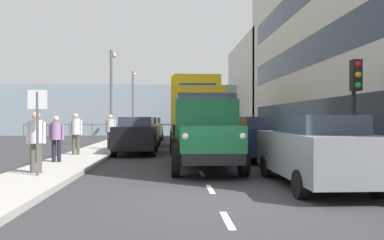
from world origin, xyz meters
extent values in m
plane|color=#2D2D30|center=(0.00, -9.42, 0.00)|extent=(80.00, 80.00, 0.00)
cube|color=#9E9993|center=(-4.50, -9.42, 0.07)|extent=(2.02, 35.70, 0.15)
cube|color=#9E9993|center=(4.50, -9.42, 0.07)|extent=(2.02, 35.70, 0.15)
cube|color=silver|center=(0.00, 1.55, 0.00)|extent=(0.12, 1.10, 0.01)
cube|color=silver|center=(0.00, -1.16, 0.00)|extent=(0.12, 1.10, 0.01)
cube|color=silver|center=(0.00, -3.61, 0.00)|extent=(0.12, 1.10, 0.01)
cube|color=silver|center=(0.00, -6.18, 0.00)|extent=(0.12, 1.10, 0.01)
cube|color=silver|center=(0.00, -8.49, 0.00)|extent=(0.12, 1.10, 0.01)
cube|color=silver|center=(0.00, -11.17, 0.00)|extent=(0.12, 1.10, 0.01)
cube|color=silver|center=(0.00, -14.14, 0.00)|extent=(0.12, 1.10, 0.01)
cube|color=silver|center=(0.00, -16.75, 0.00)|extent=(0.12, 1.10, 0.01)
cube|color=silver|center=(0.00, -19.38, 0.00)|extent=(0.12, 1.10, 0.01)
cube|color=silver|center=(0.00, -21.97, 0.00)|extent=(0.12, 1.10, 0.01)
cube|color=silver|center=(0.00, -24.35, 0.00)|extent=(0.12, 1.10, 0.01)
cube|color=#2D3847|center=(-5.54, -9.90, 1.80)|extent=(0.08, 21.11, 1.40)
cube|color=#2D3847|center=(-5.54, -9.90, 4.80)|extent=(0.08, 21.11, 1.40)
cube|color=beige|center=(-9.69, -28.45, 4.46)|extent=(8.37, 13.64, 8.92)
cube|color=#84939E|center=(0.00, -30.27, 2.50)|extent=(80.00, 0.80, 5.00)
cylinder|color=#4C5156|center=(-14.00, -26.67, 0.60)|extent=(0.08, 0.08, 1.20)
cylinder|color=#4C5156|center=(-12.00, -26.67, 0.60)|extent=(0.08, 0.08, 1.20)
cylinder|color=#4C5156|center=(-10.00, -26.67, 0.60)|extent=(0.08, 0.08, 1.20)
cylinder|color=#4C5156|center=(-8.00, -26.67, 0.60)|extent=(0.08, 0.08, 1.20)
cylinder|color=#4C5156|center=(-6.00, -26.67, 0.60)|extent=(0.08, 0.08, 1.20)
cylinder|color=#4C5156|center=(-4.00, -26.67, 0.60)|extent=(0.08, 0.08, 1.20)
cylinder|color=#4C5156|center=(-2.00, -26.67, 0.60)|extent=(0.08, 0.08, 1.20)
cylinder|color=#4C5156|center=(0.00, -26.67, 0.60)|extent=(0.08, 0.08, 1.20)
cylinder|color=#4C5156|center=(2.00, -26.67, 0.60)|extent=(0.08, 0.08, 1.20)
cylinder|color=#4C5156|center=(4.00, -26.67, 0.60)|extent=(0.08, 0.08, 1.20)
cylinder|color=#4C5156|center=(6.00, -26.67, 0.60)|extent=(0.08, 0.08, 1.20)
cylinder|color=#4C5156|center=(8.00, -26.67, 0.60)|extent=(0.08, 0.08, 1.20)
cylinder|color=#4C5156|center=(10.00, -26.67, 0.60)|extent=(0.08, 0.08, 1.20)
cylinder|color=#4C5156|center=(12.00, -26.67, 0.60)|extent=(0.08, 0.08, 1.20)
cylinder|color=#4C5156|center=(14.00, -26.67, 0.60)|extent=(0.08, 0.08, 1.20)
cube|color=#4C5156|center=(0.00, -26.67, 1.12)|extent=(28.00, 0.08, 0.08)
cube|color=black|center=(-0.18, -4.74, 0.60)|extent=(1.64, 5.60, 0.30)
cube|color=#196038|center=(-0.18, -2.89, 1.10)|extent=(1.72, 1.90, 0.70)
cube|color=silver|center=(-0.18, -1.99, 1.07)|extent=(1.16, 0.08, 0.56)
sphere|color=white|center=(-0.91, -1.99, 1.20)|extent=(0.20, 0.20, 0.20)
sphere|color=white|center=(0.56, -1.99, 1.20)|extent=(0.20, 0.20, 0.20)
cube|color=#196038|center=(-0.18, -4.40, 1.67)|extent=(1.93, 1.34, 1.15)
cube|color=#2D3847|center=(-0.18, -4.40, 2.15)|extent=(1.78, 1.23, 0.56)
cube|color=#2D2319|center=(-0.18, -6.08, 0.83)|extent=(2.10, 2.80, 0.16)
cube|color=black|center=(-1.19, -6.08, 1.15)|extent=(0.08, 2.80, 0.56)
cube|color=black|center=(0.83, -6.08, 1.15)|extent=(0.08, 2.80, 0.56)
cylinder|color=black|center=(-1.14, -3.06, 0.45)|extent=(0.24, 0.90, 0.90)
cylinder|color=black|center=(0.79, -3.06, 0.45)|extent=(0.24, 0.90, 0.90)
cylinder|color=black|center=(-1.14, -6.28, 0.45)|extent=(0.24, 0.90, 0.90)
cylinder|color=black|center=(0.79, -6.28, 0.45)|extent=(0.24, 0.90, 0.90)
cube|color=gold|center=(-0.31, -10.13, 1.82)|extent=(2.40, 2.21, 2.60)
cube|color=#2D3847|center=(-0.31, -10.13, 2.39)|extent=(2.20, 2.04, 0.80)
cube|color=#1933B2|center=(-0.31, -10.13, 3.22)|extent=(1.75, 0.20, 0.16)
cube|color=gold|center=(-0.31, -14.12, 2.37)|extent=(2.50, 5.95, 3.00)
cube|color=black|center=(-0.31, -13.19, 0.70)|extent=(2.00, 8.07, 0.36)
cylinder|color=black|center=(-1.46, -10.21, 0.52)|extent=(0.28, 1.04, 1.04)
cylinder|color=black|center=(0.84, -10.21, 0.52)|extent=(0.28, 1.04, 1.04)
cylinder|color=black|center=(-1.46, -13.82, 0.52)|extent=(0.28, 1.04, 1.04)
cylinder|color=black|center=(0.84, -13.82, 0.52)|extent=(0.28, 1.04, 1.04)
cylinder|color=black|center=(-1.46, -15.95, 0.52)|extent=(0.28, 1.04, 1.04)
cylinder|color=black|center=(0.84, -15.95, 0.52)|extent=(0.28, 1.04, 1.04)
cube|color=slate|center=(-2.54, -1.43, 0.80)|extent=(1.72, 4.59, 1.00)
cube|color=#2D3847|center=(-2.54, -1.23, 1.51)|extent=(1.41, 2.52, 0.42)
cylinder|color=black|center=(-1.73, -2.86, 0.30)|extent=(0.18, 0.60, 0.60)
cylinder|color=black|center=(-3.36, -2.86, 0.30)|extent=(0.18, 0.60, 0.60)
cylinder|color=black|center=(-1.73, -0.01, 0.30)|extent=(0.18, 0.60, 0.60)
cylinder|color=black|center=(-3.36, -0.01, 0.30)|extent=(0.18, 0.60, 0.60)
cube|color=navy|center=(-2.54, -7.39, 0.80)|extent=(1.75, 4.14, 1.00)
cube|color=#2D3847|center=(-2.54, -7.19, 1.51)|extent=(1.43, 2.28, 0.42)
cylinder|color=black|center=(-1.71, -8.68, 0.30)|extent=(0.18, 0.60, 0.60)
cylinder|color=black|center=(-3.37, -8.68, 0.30)|extent=(0.18, 0.60, 0.60)
cylinder|color=black|center=(-1.71, -6.11, 0.30)|extent=(0.18, 0.60, 0.60)
cylinder|color=black|center=(-3.37, -6.11, 0.30)|extent=(0.18, 0.60, 0.60)
cube|color=black|center=(2.54, -10.09, 0.80)|extent=(1.78, 4.09, 1.00)
cube|color=#2D3847|center=(2.54, -10.29, 1.51)|extent=(1.46, 2.25, 0.42)
cylinder|color=black|center=(1.69, -8.82, 0.30)|extent=(0.18, 0.60, 0.60)
cylinder|color=black|center=(3.39, -8.82, 0.30)|extent=(0.18, 0.60, 0.60)
cylinder|color=black|center=(1.69, -11.36, 0.30)|extent=(0.18, 0.60, 0.60)
cylinder|color=black|center=(3.39, -11.36, 0.30)|extent=(0.18, 0.60, 0.60)
cube|color=#B7BABF|center=(2.54, -16.12, 0.80)|extent=(1.72, 4.47, 1.00)
cube|color=#2D3847|center=(2.54, -16.32, 1.51)|extent=(1.41, 2.46, 0.42)
cylinder|color=black|center=(1.72, -14.73, 0.30)|extent=(0.18, 0.60, 0.60)
cylinder|color=black|center=(3.36, -14.73, 0.30)|extent=(0.18, 0.60, 0.60)
cylinder|color=black|center=(1.72, -17.50, 0.30)|extent=(0.18, 0.60, 0.60)
cylinder|color=black|center=(3.36, -17.50, 0.30)|extent=(0.18, 0.60, 0.60)
cube|color=white|center=(2.54, -21.81, 0.80)|extent=(1.79, 4.18, 1.00)
cube|color=#2D3847|center=(2.54, -22.01, 1.51)|extent=(1.47, 2.30, 0.42)
cylinder|color=black|center=(1.69, -20.51, 0.30)|extent=(0.18, 0.60, 0.60)
cylinder|color=black|center=(3.39, -20.51, 0.30)|extent=(0.18, 0.60, 0.60)
cylinder|color=black|center=(1.69, -23.10, 0.30)|extent=(0.18, 0.60, 0.60)
cylinder|color=black|center=(3.39, -23.10, 0.30)|extent=(0.18, 0.60, 0.60)
cylinder|color=#4C473D|center=(4.54, -3.01, 0.56)|extent=(0.14, 0.14, 0.82)
cylinder|color=#4C473D|center=(4.72, -3.01, 0.56)|extent=(0.14, 0.14, 0.82)
cylinder|color=silver|center=(4.63, -3.01, 1.29)|extent=(0.34, 0.34, 0.65)
cylinder|color=silver|center=(4.41, -3.01, 1.26)|extent=(0.09, 0.09, 0.60)
cylinder|color=silver|center=(4.85, -3.01, 1.26)|extent=(0.09, 0.09, 0.60)
sphere|color=tan|center=(4.63, -3.01, 1.73)|extent=(0.22, 0.22, 0.22)
cylinder|color=black|center=(4.80, -5.71, 0.54)|extent=(0.14, 0.14, 0.77)
cylinder|color=black|center=(4.98, -5.71, 0.54)|extent=(0.14, 0.14, 0.77)
cylinder|color=gray|center=(4.89, -5.71, 1.23)|extent=(0.34, 0.34, 0.61)
cylinder|color=gray|center=(4.67, -5.71, 1.20)|extent=(0.09, 0.09, 0.56)
cylinder|color=gray|center=(5.11, -5.71, 1.20)|extent=(0.09, 0.09, 0.56)
sphere|color=tan|center=(4.89, -5.71, 1.64)|extent=(0.21, 0.21, 0.21)
cylinder|color=#4C473D|center=(4.80, -8.40, 0.57)|extent=(0.14, 0.14, 0.83)
cylinder|color=#4C473D|center=(4.98, -8.40, 0.57)|extent=(0.14, 0.14, 0.83)
cylinder|color=silver|center=(4.89, -8.40, 1.32)|extent=(0.34, 0.34, 0.66)
cylinder|color=silver|center=(4.67, -8.40, 1.28)|extent=(0.09, 0.09, 0.61)
cylinder|color=silver|center=(5.11, -8.40, 1.28)|extent=(0.09, 0.09, 0.61)
sphere|color=tan|center=(4.89, -8.40, 1.76)|extent=(0.23, 0.23, 0.23)
cylinder|color=#4C473D|center=(3.84, -11.28, 0.56)|extent=(0.14, 0.14, 0.82)
cylinder|color=#4C473D|center=(4.02, -11.28, 0.56)|extent=(0.14, 0.14, 0.82)
cylinder|color=silver|center=(3.93, -11.28, 1.30)|extent=(0.34, 0.34, 0.65)
cylinder|color=silver|center=(3.71, -11.28, 1.27)|extent=(0.09, 0.09, 0.60)
cylinder|color=silver|center=(4.15, -11.28, 1.27)|extent=(0.09, 0.09, 0.60)
sphere|color=tan|center=(3.93, -11.28, 1.74)|extent=(0.22, 0.22, 0.22)
cylinder|color=black|center=(-4.42, -3.21, 1.75)|extent=(0.12, 0.12, 3.20)
cube|color=black|center=(-4.42, -3.07, 2.90)|extent=(0.28, 0.24, 0.90)
sphere|color=red|center=(-4.42, -2.95, 3.20)|extent=(0.18, 0.18, 0.18)
sphere|color=orange|center=(-4.42, -2.95, 2.90)|extent=(0.18, 0.18, 0.18)
sphere|color=green|center=(-4.42, -2.95, 2.60)|extent=(0.18, 0.18, 0.18)
cylinder|color=#59595B|center=(4.54, -15.44, 2.96)|extent=(0.16, 0.16, 5.61)
cylinder|color=#59595B|center=(4.54, -15.89, 5.66)|extent=(0.10, 0.90, 0.10)
sphere|color=silver|center=(4.54, -16.34, 5.61)|extent=(0.32, 0.32, 0.32)
cylinder|color=#59595B|center=(4.35, -26.27, 2.99)|extent=(0.16, 0.16, 5.68)
cylinder|color=#59595B|center=(4.35, -26.72, 5.73)|extent=(0.10, 0.90, 0.10)
sphere|color=silver|center=(4.35, -27.17, 5.68)|extent=(0.32, 0.32, 0.32)
cylinder|color=#4C4C4C|center=(4.43, -2.55, 1.25)|extent=(0.07, 0.07, 2.20)
cube|color=silver|center=(4.43, -2.55, 2.15)|extent=(0.50, 0.04, 0.50)
camera|label=1|loc=(0.89, 7.64, 1.64)|focal=35.58mm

